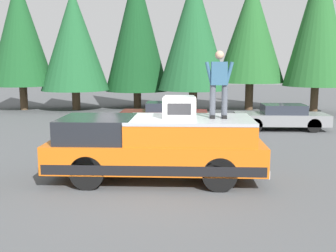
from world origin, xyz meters
TOP-DOWN VIEW (x-y plane):
  - ground_plane at (0.00, 0.00)m, footprint 90.00×90.00m
  - pickup_truck at (0.23, -0.39)m, footprint 2.01×5.54m
  - compressor_unit at (0.21, -1.00)m, footprint 0.65×0.84m
  - person_on_truck_bed at (0.21, -1.99)m, footprint 0.29×0.72m
  - parked_car_grey at (8.25, -5.52)m, footprint 1.64×4.10m
  - parked_car_maroon at (8.98, -0.16)m, footprint 1.64×4.10m
  - conifer_far_left at (14.24, -8.86)m, footprint 3.79×3.79m
  - conifer_left at (15.82, -5.22)m, footprint 4.27×4.27m
  - conifer_center_left at (14.52, -1.60)m, footprint 4.28×4.28m
  - conifer_center_right at (16.55, 2.09)m, footprint 4.18×4.18m
  - conifer_right at (15.31, 5.90)m, footprint 4.30×4.30m
  - conifer_far_right at (15.15, 9.26)m, footprint 3.99×3.99m

SIDE VIEW (x-z plane):
  - ground_plane at x=0.00m, z-range 0.00..0.00m
  - parked_car_grey at x=8.25m, z-range 0.00..1.16m
  - parked_car_maroon at x=8.98m, z-range 0.00..1.16m
  - pickup_truck at x=0.23m, z-range 0.05..1.70m
  - compressor_unit at x=0.21m, z-range 1.65..2.21m
  - person_on_truck_bed at x=0.21m, z-range 1.71..3.40m
  - conifer_right at x=15.31m, z-range 0.62..8.20m
  - conifer_center_left at x=14.52m, z-range 0.67..8.98m
  - conifer_far_right at x=15.15m, z-range 0.77..9.10m
  - conifer_left at x=15.82m, z-range 0.87..9.07m
  - conifer_center_right at x=16.55m, z-range 0.57..9.80m
  - conifer_far_left at x=14.24m, z-range 0.81..10.13m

